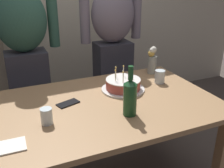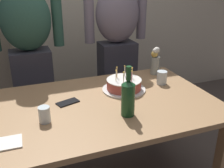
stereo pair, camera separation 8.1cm
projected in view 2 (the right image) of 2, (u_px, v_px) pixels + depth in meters
name	position (u px, v px, depth m)	size (l,w,h in m)	color
dining_table	(103.00, 116.00, 1.78)	(1.50, 0.96, 0.74)	#A37A51
birthday_cake	(124.00, 85.00, 1.91)	(0.31, 0.31, 0.17)	white
water_glass_near	(162.00, 78.00, 2.02)	(0.08, 0.08, 0.10)	silver
water_glass_far	(44.00, 115.00, 1.50)	(0.07, 0.07, 0.10)	silver
wine_bottle	(128.00, 97.00, 1.55)	(0.08, 0.08, 0.31)	#194723
cell_phone	(68.00, 102.00, 1.74)	(0.14, 0.07, 0.01)	black
napkin_stack	(5.00, 143.00, 1.32)	(0.16, 0.12, 0.01)	white
flower_vase	(155.00, 61.00, 2.19)	(0.08, 0.08, 0.23)	#999E93
person_man_bearded	(30.00, 56.00, 2.26)	(0.61, 0.27, 1.66)	#33333D
person_woman_cardigan	(117.00, 47.00, 2.52)	(0.61, 0.27, 1.66)	#33333D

